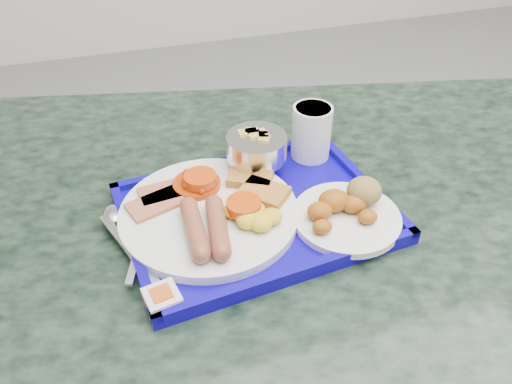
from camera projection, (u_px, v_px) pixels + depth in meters
table at (258, 296)px, 0.95m from camera, size 1.48×1.15×0.83m
tray at (256, 214)px, 0.80m from camera, size 0.44×0.34×0.02m
main_plate at (215, 210)px, 0.78m from camera, size 0.28×0.28×0.04m
bread_plate at (348, 209)px, 0.77m from camera, size 0.17×0.17×0.06m
fruit_bowl at (256, 148)px, 0.85m from camera, size 0.10×0.10×0.07m
juice_cup at (312, 130)px, 0.89m from camera, size 0.07×0.07×0.10m
spoon at (120, 223)px, 0.77m from camera, size 0.08×0.18×0.01m
knife at (129, 249)px, 0.73m from camera, size 0.07×0.17×0.00m
jam_packet at (162, 297)px, 0.65m from camera, size 0.05×0.05×0.02m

